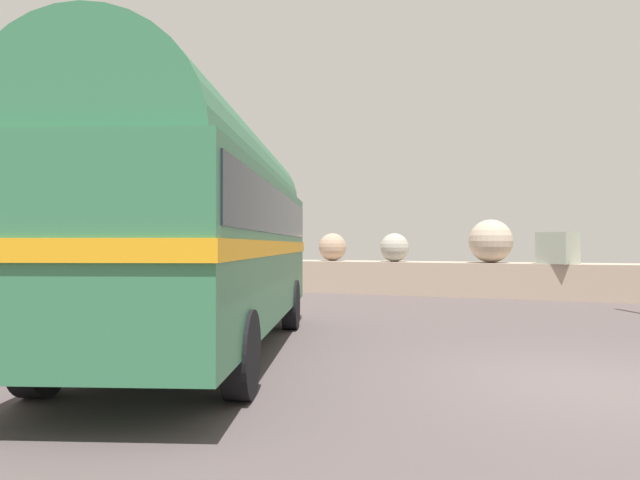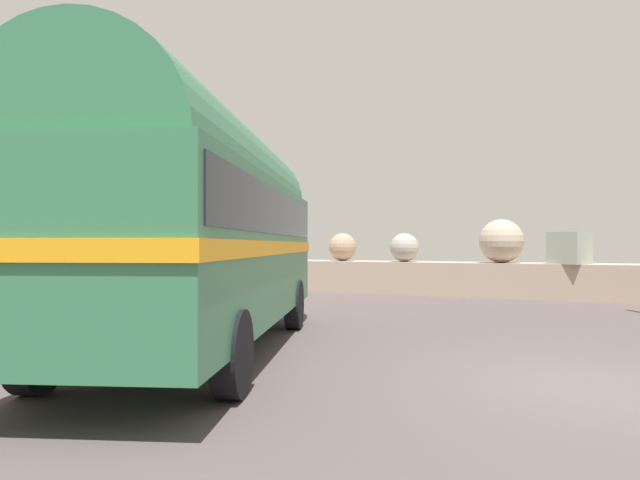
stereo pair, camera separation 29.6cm
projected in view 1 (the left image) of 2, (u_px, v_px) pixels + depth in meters
ground at (589, 385)px, 6.93m from camera, size 32.00×26.00×0.02m
breakwater at (571, 275)px, 17.84m from camera, size 31.36×2.42×2.47m
vintage_coach at (201, 220)px, 8.94m from camera, size 5.21×8.88×3.70m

